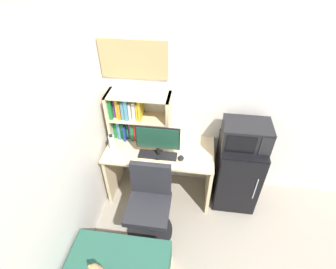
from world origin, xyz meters
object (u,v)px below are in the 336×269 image
object	(u,v)px
water_bottle	(112,142)
microwave	(246,135)
hutch_bookshelf	(132,115)
wall_corkboard	(133,59)
monitor	(158,140)
keyboard	(158,155)
computer_mouse	(181,158)
mini_fridge	(237,173)
desk_chair	(150,207)

from	to	relation	value
water_bottle	microwave	xyz separation A→B (m)	(1.47, 0.10, 0.19)
hutch_bookshelf	wall_corkboard	bearing A→B (deg)	65.17
monitor	keyboard	bearing A→B (deg)	-105.61
hutch_bookshelf	wall_corkboard	distance (m)	0.64
hutch_bookshelf	keyboard	distance (m)	0.55
computer_mouse	mini_fridge	world-z (taller)	mini_fridge
computer_mouse	microwave	xyz separation A→B (m)	(0.67, 0.17, 0.27)
wall_corkboard	microwave	bearing A→B (deg)	-11.66
desk_chair	computer_mouse	bearing A→B (deg)	54.28
keyboard	wall_corkboard	distance (m)	1.06
monitor	wall_corkboard	xyz separation A→B (m)	(-0.30, 0.40, 0.72)
computer_mouse	desk_chair	bearing A→B (deg)	-125.72
monitor	keyboard	xyz separation A→B (m)	(-0.00, -0.01, -0.22)
mini_fridge	wall_corkboard	size ratio (longest dim) A/B	1.25
water_bottle	mini_fridge	world-z (taller)	water_bottle
water_bottle	keyboard	bearing A→B (deg)	-5.47
computer_mouse	microwave	size ratio (longest dim) A/B	0.18
keyboard	mini_fridge	distance (m)	1.00
water_bottle	mini_fridge	distance (m)	1.53
wall_corkboard	keyboard	bearing A→B (deg)	-53.88
computer_mouse	desk_chair	size ratio (longest dim) A/B	0.10
mini_fridge	wall_corkboard	bearing A→B (deg)	168.21
monitor	keyboard	distance (m)	0.22
desk_chair	hutch_bookshelf	bearing A→B (deg)	113.90
water_bottle	mini_fridge	size ratio (longest dim) A/B	0.22
keyboard	wall_corkboard	bearing A→B (deg)	126.12
mini_fridge	computer_mouse	bearing A→B (deg)	-165.89
keyboard	monitor	bearing A→B (deg)	74.39
monitor	water_bottle	size ratio (longest dim) A/B	2.37
water_bottle	hutch_bookshelf	bearing A→B (deg)	52.91
desk_chair	water_bottle	bearing A→B (deg)	136.89
hutch_bookshelf	microwave	bearing A→B (deg)	-6.41
hutch_bookshelf	water_bottle	distance (m)	0.38
desk_chair	keyboard	bearing A→B (deg)	86.03
microwave	hutch_bookshelf	bearing A→B (deg)	173.59
mini_fridge	wall_corkboard	xyz separation A→B (m)	(-1.23, 0.26, 1.25)
keyboard	microwave	size ratio (longest dim) A/B	0.86
monitor	computer_mouse	xyz separation A→B (m)	(0.26, -0.03, -0.21)
hutch_bookshelf	keyboard	xyz separation A→B (m)	(0.35, -0.30, -0.30)
keyboard	water_bottle	world-z (taller)	water_bottle
microwave	water_bottle	bearing A→B (deg)	-175.98
monitor	water_bottle	world-z (taller)	monitor
monitor	mini_fridge	world-z (taller)	monitor
mini_fridge	microwave	size ratio (longest dim) A/B	1.80
computer_mouse	microwave	bearing A→B (deg)	14.35
monitor	mini_fridge	distance (m)	1.08
monitor	microwave	world-z (taller)	microwave
water_bottle	wall_corkboard	size ratio (longest dim) A/B	0.28
computer_mouse	mini_fridge	bearing A→B (deg)	14.11
microwave	desk_chair	xyz separation A→B (m)	(-0.96, -0.58, -0.65)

